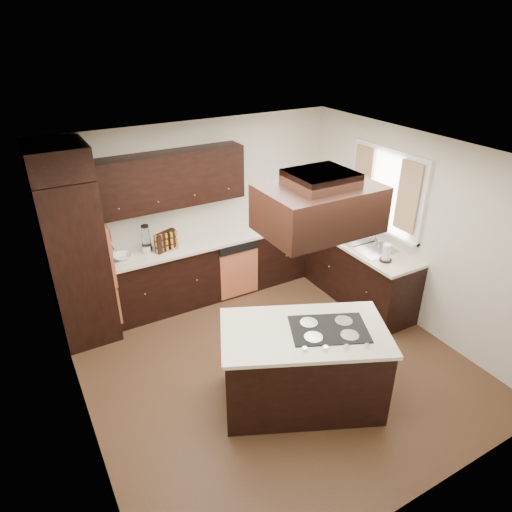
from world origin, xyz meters
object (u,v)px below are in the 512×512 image
object	(u,v)px
oven_column	(77,261)
island	(302,368)
range_hood	(319,208)
spice_rack	(165,241)

from	to	relation	value
oven_column	island	size ratio (longest dim) A/B	1.32
range_hood	spice_rack	bearing A→B (deg)	108.09
island	spice_rack	bearing A→B (deg)	128.69
oven_column	spice_rack	bearing A→B (deg)	1.33
oven_column	spice_rack	world-z (taller)	oven_column
oven_column	island	distance (m)	2.99
island	range_hood	xyz separation A→B (m)	(0.15, 0.11, 1.72)
range_hood	spice_rack	distance (m)	2.64
island	oven_column	bearing A→B (deg)	150.87
oven_column	spice_rack	size ratio (longest dim) A/B	6.68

